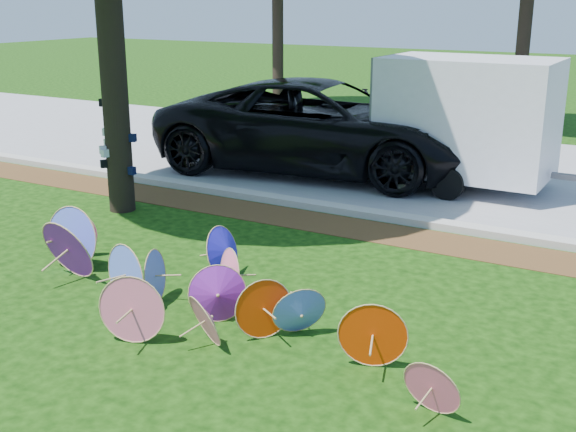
# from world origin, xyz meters

# --- Properties ---
(ground) EXTENTS (90.00, 90.00, 0.00)m
(ground) POSITION_xyz_m (0.00, 0.00, 0.00)
(ground) COLOR black
(ground) RESTS_ON ground
(mulch_strip) EXTENTS (90.00, 1.00, 0.01)m
(mulch_strip) POSITION_xyz_m (0.00, 4.50, 0.01)
(mulch_strip) COLOR #472D16
(mulch_strip) RESTS_ON ground
(curb) EXTENTS (90.00, 0.30, 0.12)m
(curb) POSITION_xyz_m (0.00, 5.20, 0.06)
(curb) COLOR #B7B5AD
(curb) RESTS_ON ground
(street) EXTENTS (90.00, 8.00, 0.01)m
(street) POSITION_xyz_m (0.00, 9.35, 0.01)
(street) COLOR gray
(street) RESTS_ON ground
(parasol_pile) EXTENTS (6.32, 2.55, 0.88)m
(parasol_pile) POSITION_xyz_m (-0.40, 0.70, 0.37)
(parasol_pile) COLOR red
(parasol_pile) RESTS_ON ground
(black_van) EXTENTS (7.21, 3.99, 1.91)m
(black_van) POSITION_xyz_m (-1.96, 7.79, 0.96)
(black_van) COLOR black
(black_van) RESTS_ON ground
(cargo_trailer) EXTENTS (3.13, 2.00, 2.78)m
(cargo_trailer) POSITION_xyz_m (1.06, 7.89, 1.39)
(cargo_trailer) COLOR silver
(cargo_trailer) RESTS_ON ground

